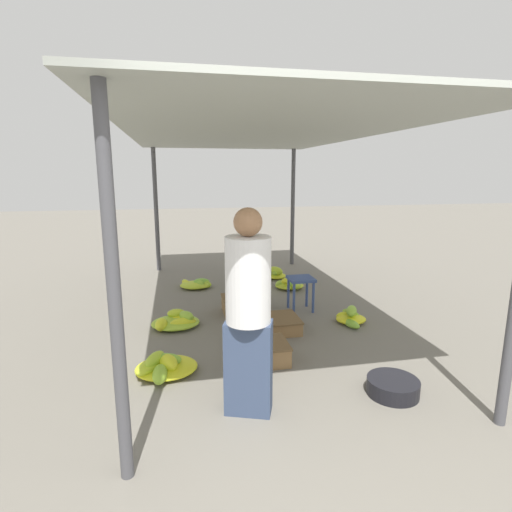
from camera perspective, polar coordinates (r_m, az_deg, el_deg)
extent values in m
plane|color=slate|center=(2.90, 13.19, -28.55)|extent=(40.00, 40.00, 0.00)
cylinder|color=#4C4C51|center=(2.42, -19.56, -5.57)|extent=(0.08, 0.08, 2.34)
cylinder|color=#4C4C51|center=(7.88, -14.07, 6.34)|extent=(0.08, 0.08, 2.34)
cylinder|color=#4C4C51|center=(8.21, 5.27, 6.84)|extent=(0.08, 0.08, 2.34)
cube|color=#9EA399|center=(5.18, -0.33, 17.23)|extent=(3.11, 5.95, 0.04)
cube|color=#384766|center=(3.23, -1.08, -15.62)|extent=(0.41, 0.31, 0.75)
cylinder|color=white|center=(2.97, -1.13, -3.47)|extent=(0.44, 0.44, 0.65)
sphere|color=#9E704C|center=(2.89, -1.16, 4.87)|extent=(0.21, 0.21, 0.21)
cube|color=#384C84|center=(5.49, 6.44, -3.26)|extent=(0.34, 0.34, 0.04)
cylinder|color=#384C84|center=(5.39, 5.44, -6.11)|extent=(0.04, 0.04, 0.43)
cylinder|color=#384C84|center=(5.47, 8.18, -5.91)|extent=(0.04, 0.04, 0.43)
cylinder|color=#384C84|center=(5.64, 4.64, -5.29)|extent=(0.04, 0.04, 0.43)
cylinder|color=#384C84|center=(5.72, 7.27, -5.11)|extent=(0.04, 0.04, 0.43)
cylinder|color=black|center=(3.78, 18.96, -17.25)|extent=(0.44, 0.44, 0.14)
ellipsoid|color=#A5C62F|center=(3.96, -14.25, -14.15)|extent=(0.24, 0.28, 0.14)
ellipsoid|color=yellow|center=(3.99, -13.15, -15.16)|extent=(0.22, 0.15, 0.11)
ellipsoid|color=#8FBE32|center=(3.83, -13.57, -16.10)|extent=(0.15, 0.29, 0.14)
ellipsoid|color=#84B934|center=(4.00, -13.06, -14.31)|extent=(0.35, 0.16, 0.13)
ellipsoid|color=#B7CE2B|center=(3.96, -15.01, -15.01)|extent=(0.32, 0.35, 0.11)
ellipsoid|color=yellow|center=(3.96, -12.48, -14.60)|extent=(0.25, 0.32, 0.14)
ellipsoid|color=yellow|center=(4.03, -12.66, -15.28)|extent=(0.59, 0.51, 0.10)
ellipsoid|color=yellow|center=(5.01, -10.37, -9.33)|extent=(0.34, 0.21, 0.12)
ellipsoid|color=#B5CD2C|center=(5.19, -11.29, -8.04)|extent=(0.24, 0.16, 0.11)
ellipsoid|color=yellow|center=(5.14, -10.52, -8.97)|extent=(0.31, 0.13, 0.11)
ellipsoid|color=#90BE32|center=(5.05, -9.91, -8.43)|extent=(0.24, 0.27, 0.12)
ellipsoid|color=yellow|center=(4.97, -13.37, -9.51)|extent=(0.17, 0.25, 0.15)
ellipsoid|color=#9DC330|center=(5.10, -11.42, -9.31)|extent=(0.59, 0.51, 0.10)
ellipsoid|color=#79B536|center=(6.69, -7.79, -3.66)|extent=(0.28, 0.19, 0.11)
ellipsoid|color=#8CBC33|center=(6.67, -8.05, -3.96)|extent=(0.21, 0.28, 0.14)
ellipsoid|color=#CAD528|center=(6.81, -9.96, -3.82)|extent=(0.19, 0.33, 0.11)
ellipsoid|color=#9FC430|center=(6.66, -7.28, -4.03)|extent=(0.25, 0.22, 0.12)
ellipsoid|color=#B3CC2C|center=(6.70, -8.62, -4.09)|extent=(0.51, 0.45, 0.10)
ellipsoid|color=yellow|center=(5.31, 12.52, -8.40)|extent=(0.23, 0.17, 0.12)
ellipsoid|color=#7FB735|center=(5.12, 13.42, -9.37)|extent=(0.19, 0.32, 0.09)
ellipsoid|color=#8BBC33|center=(5.22, 13.48, -7.63)|extent=(0.26, 0.33, 0.11)
ellipsoid|color=#92BF32|center=(5.38, 13.42, -8.11)|extent=(0.21, 0.32, 0.13)
ellipsoid|color=yellow|center=(5.26, 13.42, -8.75)|extent=(0.38, 0.33, 0.10)
ellipsoid|color=#77B437|center=(6.65, 3.89, -3.93)|extent=(0.23, 0.29, 0.09)
ellipsoid|color=yellow|center=(6.54, 4.91, -4.18)|extent=(0.23, 0.19, 0.12)
ellipsoid|color=#A1C52F|center=(6.50, 5.77, -4.17)|extent=(0.28, 0.35, 0.13)
ellipsoid|color=#98C131|center=(6.62, 3.40, -3.99)|extent=(0.22, 0.27, 0.10)
ellipsoid|color=yellow|center=(6.53, 4.87, -3.54)|extent=(0.32, 0.20, 0.12)
ellipsoid|color=#76B337|center=(6.55, 5.11, -3.92)|extent=(0.18, 0.29, 0.13)
ellipsoid|color=#B8CE2B|center=(6.61, 4.79, -4.21)|extent=(0.47, 0.41, 0.10)
ellipsoid|color=#94BF32|center=(7.17, 2.95, -2.30)|extent=(0.27, 0.34, 0.10)
ellipsoid|color=#A7C72E|center=(7.20, 1.98, -2.48)|extent=(0.32, 0.23, 0.14)
ellipsoid|color=#B0CB2D|center=(7.13, 2.88, -2.11)|extent=(0.26, 0.32, 0.15)
ellipsoid|color=#ADC92D|center=(7.19, 2.95, -2.49)|extent=(0.27, 0.30, 0.11)
ellipsoid|color=yellow|center=(7.20, 2.92, -2.86)|extent=(0.35, 0.31, 0.10)
cube|color=olive|center=(4.87, 3.12, -9.78)|extent=(0.48, 0.48, 0.15)
cube|color=brown|center=(4.84, 3.13, -8.85)|extent=(0.50, 0.50, 0.02)
cube|color=olive|center=(4.13, 1.49, -13.64)|extent=(0.41, 0.41, 0.18)
cube|color=brown|center=(4.09, 1.50, -12.36)|extent=(0.43, 0.43, 0.02)
cube|color=olive|center=(5.45, -1.93, -7.16)|extent=(0.51, 0.51, 0.19)
cube|color=brown|center=(5.41, -1.94, -6.09)|extent=(0.54, 0.54, 0.02)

